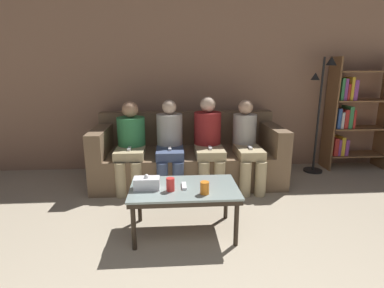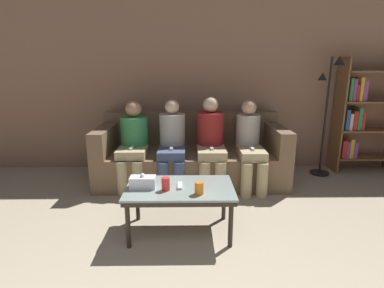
{
  "view_description": "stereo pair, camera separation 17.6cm",
  "coord_description": "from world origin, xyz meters",
  "px_view_note": "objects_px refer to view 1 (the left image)",
  "views": [
    {
      "loc": [
        -0.22,
        -0.43,
        1.45
      ],
      "look_at": [
        0.0,
        2.65,
        0.66
      ],
      "focal_mm": 28.0,
      "sensor_mm": 36.0,
      "label": 1
    },
    {
      "loc": [
        -0.05,
        -0.44,
        1.45
      ],
      "look_at": [
        0.0,
        2.65,
        0.66
      ],
      "focal_mm": 28.0,
      "sensor_mm": 36.0,
      "label": 2
    }
  ],
  "objects_px": {
    "seated_person_mid_left": "(170,142)",
    "seated_person_right_end": "(247,142)",
    "cup_near_right": "(170,184)",
    "bookshelf": "(350,115)",
    "standing_lamp": "(321,103)",
    "tissue_box": "(147,183)",
    "seated_person_left_end": "(131,142)",
    "cup_near_left": "(205,188)",
    "couch": "(188,157)",
    "game_remote": "(184,186)",
    "seated_person_mid_right": "(208,140)",
    "coffee_table": "(184,192)"
  },
  "relations": [
    {
      "from": "seated_person_mid_left",
      "to": "seated_person_right_end",
      "type": "distance_m",
      "value": 0.95
    },
    {
      "from": "cup_near_right",
      "to": "bookshelf",
      "type": "bearing_deg",
      "value": 33.76
    },
    {
      "from": "standing_lamp",
      "to": "bookshelf",
      "type": "bearing_deg",
      "value": 14.76
    },
    {
      "from": "tissue_box",
      "to": "standing_lamp",
      "type": "relative_size",
      "value": 0.14
    },
    {
      "from": "seated_person_left_end",
      "to": "seated_person_mid_left",
      "type": "bearing_deg",
      "value": -1.79
    },
    {
      "from": "cup_near_left",
      "to": "tissue_box",
      "type": "relative_size",
      "value": 0.48
    },
    {
      "from": "standing_lamp",
      "to": "seated_person_right_end",
      "type": "xyz_separation_m",
      "value": [
        -1.12,
        -0.43,
        -0.42
      ]
    },
    {
      "from": "cup_near_right",
      "to": "standing_lamp",
      "type": "xyz_separation_m",
      "value": [
        2.07,
        1.6,
        0.48
      ]
    },
    {
      "from": "seated_person_left_end",
      "to": "couch",
      "type": "bearing_deg",
      "value": 16.58
    },
    {
      "from": "seated_person_right_end",
      "to": "seated_person_mid_left",
      "type": "bearing_deg",
      "value": 178.54
    },
    {
      "from": "cup_near_left",
      "to": "seated_person_left_end",
      "type": "relative_size",
      "value": 0.1
    },
    {
      "from": "cup_near_right",
      "to": "seated_person_right_end",
      "type": "xyz_separation_m",
      "value": [
        0.95,
        1.17,
        0.06
      ]
    },
    {
      "from": "cup_near_right",
      "to": "seated_person_right_end",
      "type": "relative_size",
      "value": 0.11
    },
    {
      "from": "standing_lamp",
      "to": "tissue_box",
      "type": "bearing_deg",
      "value": -145.85
    },
    {
      "from": "game_remote",
      "to": "seated_person_left_end",
      "type": "relative_size",
      "value": 0.14
    },
    {
      "from": "tissue_box",
      "to": "seated_person_mid_right",
      "type": "bearing_deg",
      "value": 59.45
    },
    {
      "from": "couch",
      "to": "seated_person_right_end",
      "type": "relative_size",
      "value": 2.21
    },
    {
      "from": "game_remote",
      "to": "seated_person_mid_right",
      "type": "height_order",
      "value": "seated_person_mid_right"
    },
    {
      "from": "tissue_box",
      "to": "seated_person_left_end",
      "type": "distance_m",
      "value": 1.19
    },
    {
      "from": "coffee_table",
      "to": "cup_near_right",
      "type": "bearing_deg",
      "value": -148.14
    },
    {
      "from": "cup_near_left",
      "to": "seated_person_left_end",
      "type": "distance_m",
      "value": 1.51
    },
    {
      "from": "couch",
      "to": "game_remote",
      "type": "distance_m",
      "value": 1.36
    },
    {
      "from": "seated_person_right_end",
      "to": "standing_lamp",
      "type": "bearing_deg",
      "value": 20.92
    },
    {
      "from": "bookshelf",
      "to": "couch",
      "type": "bearing_deg",
      "value": -172.38
    },
    {
      "from": "tissue_box",
      "to": "seated_person_right_end",
      "type": "xyz_separation_m",
      "value": [
        1.15,
        1.11,
        0.07
      ]
    },
    {
      "from": "game_remote",
      "to": "standing_lamp",
      "type": "bearing_deg",
      "value": 38.07
    },
    {
      "from": "bookshelf",
      "to": "seated_person_left_end",
      "type": "relative_size",
      "value": 1.51
    },
    {
      "from": "cup_near_left",
      "to": "cup_near_right",
      "type": "relative_size",
      "value": 0.93
    },
    {
      "from": "game_remote",
      "to": "seated_person_right_end",
      "type": "relative_size",
      "value": 0.14
    },
    {
      "from": "bookshelf",
      "to": "seated_person_left_end",
      "type": "distance_m",
      "value": 3.14
    },
    {
      "from": "bookshelf",
      "to": "seated_person_right_end",
      "type": "relative_size",
      "value": 1.5
    },
    {
      "from": "seated_person_mid_right",
      "to": "cup_near_left",
      "type": "bearing_deg",
      "value": -98.43
    },
    {
      "from": "seated_person_mid_right",
      "to": "bookshelf",
      "type": "bearing_deg",
      "value": 14.13
    },
    {
      "from": "coffee_table",
      "to": "tissue_box",
      "type": "relative_size",
      "value": 4.28
    },
    {
      "from": "game_remote",
      "to": "seated_person_mid_right",
      "type": "xyz_separation_m",
      "value": [
        0.35,
        1.13,
        0.14
      ]
    },
    {
      "from": "couch",
      "to": "coffee_table",
      "type": "bearing_deg",
      "value": -94.9
    },
    {
      "from": "seated_person_mid_left",
      "to": "bookshelf",
      "type": "bearing_deg",
      "value": 11.79
    },
    {
      "from": "coffee_table",
      "to": "seated_person_right_end",
      "type": "relative_size",
      "value": 0.88
    },
    {
      "from": "couch",
      "to": "cup_near_left",
      "type": "relative_size",
      "value": 22.42
    },
    {
      "from": "cup_near_right",
      "to": "coffee_table",
      "type": "bearing_deg",
      "value": 31.86
    },
    {
      "from": "game_remote",
      "to": "seated_person_mid_right",
      "type": "bearing_deg",
      "value": 72.61
    },
    {
      "from": "bookshelf",
      "to": "seated_person_mid_right",
      "type": "xyz_separation_m",
      "value": [
        -2.13,
        -0.54,
        -0.2
      ]
    },
    {
      "from": "seated_person_left_end",
      "to": "seated_person_mid_right",
      "type": "bearing_deg",
      "value": -0.43
    },
    {
      "from": "coffee_table",
      "to": "standing_lamp",
      "type": "distance_m",
      "value": 2.54
    },
    {
      "from": "tissue_box",
      "to": "seated_person_mid_right",
      "type": "relative_size",
      "value": 0.2
    },
    {
      "from": "seated_person_mid_right",
      "to": "seated_person_right_end",
      "type": "xyz_separation_m",
      "value": [
        0.48,
        -0.03,
        -0.03
      ]
    },
    {
      "from": "seated_person_mid_left",
      "to": "coffee_table",
      "type": "bearing_deg",
      "value": -83.78
    },
    {
      "from": "seated_person_left_end",
      "to": "seated_person_mid_right",
      "type": "height_order",
      "value": "seated_person_mid_right"
    },
    {
      "from": "couch",
      "to": "seated_person_mid_left",
      "type": "distance_m",
      "value": 0.42
    },
    {
      "from": "cup_near_left",
      "to": "seated_person_right_end",
      "type": "relative_size",
      "value": 0.1
    }
  ]
}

